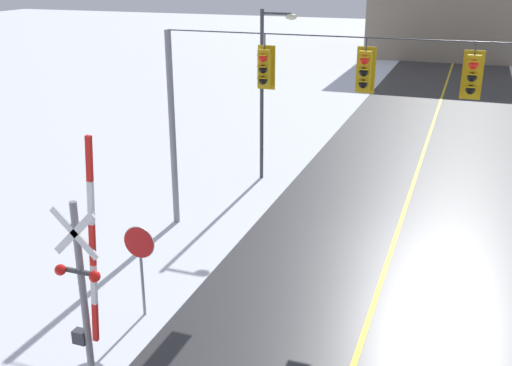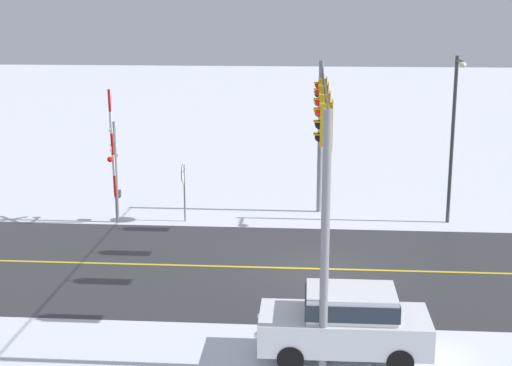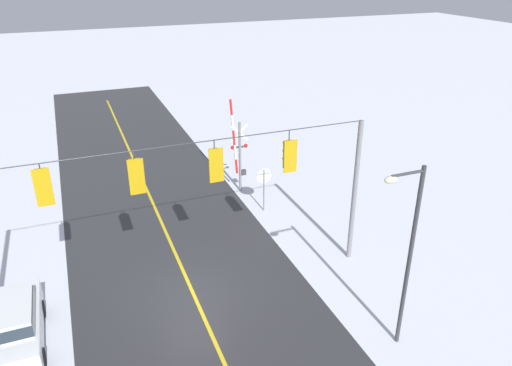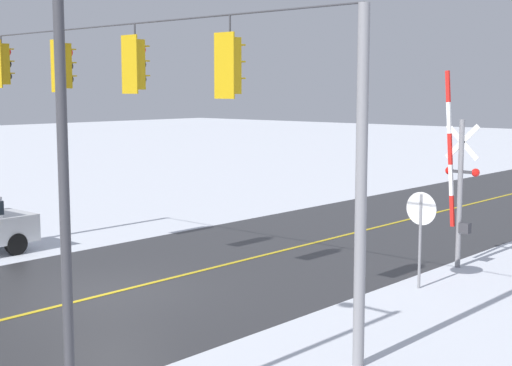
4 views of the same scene
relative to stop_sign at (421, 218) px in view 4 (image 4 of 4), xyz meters
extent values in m
plane|color=silver|center=(5.18, 5.31, -1.71)|extent=(160.00, 160.00, 0.00)
cylinder|color=gray|center=(-1.82, 5.31, 1.39)|extent=(0.20, 0.20, 6.20)
cylinder|color=#38383D|center=(5.18, 5.31, 4.49)|extent=(14.00, 0.04, 0.04)
cylinder|color=#38383D|center=(1.24, 5.31, 4.27)|extent=(0.04, 0.04, 0.43)
cube|color=#C6990F|center=(1.24, 5.31, 3.52)|extent=(0.34, 0.28, 1.08)
cube|color=#C6990F|center=(1.24, 5.47, 3.52)|extent=(0.52, 0.03, 1.26)
sphere|color=red|center=(1.24, 5.16, 3.84)|extent=(0.24, 0.24, 0.24)
cube|color=#C6990F|center=(1.24, 5.09, 3.92)|extent=(0.26, 0.16, 0.03)
sphere|color=black|center=(1.24, 5.16, 3.52)|extent=(0.24, 0.24, 0.24)
cube|color=#C6990F|center=(1.24, 5.09, 3.60)|extent=(0.26, 0.16, 0.03)
sphere|color=black|center=(1.24, 5.16, 3.20)|extent=(0.24, 0.24, 0.24)
cube|color=#C6990F|center=(1.24, 5.09, 3.28)|extent=(0.26, 0.16, 0.03)
cylinder|color=#38383D|center=(4.09, 5.31, 4.32)|extent=(0.04, 0.04, 0.34)
cube|color=#C6990F|center=(4.09, 5.31, 3.61)|extent=(0.34, 0.28, 1.08)
cube|color=#C6990F|center=(4.09, 5.47, 3.61)|extent=(0.52, 0.03, 1.26)
sphere|color=red|center=(4.09, 5.16, 3.93)|extent=(0.24, 0.24, 0.24)
cube|color=#C6990F|center=(4.09, 5.09, 4.01)|extent=(0.26, 0.16, 0.03)
sphere|color=black|center=(4.09, 5.16, 3.61)|extent=(0.24, 0.24, 0.24)
cube|color=#C6990F|center=(4.09, 5.09, 3.69)|extent=(0.26, 0.16, 0.03)
sphere|color=black|center=(4.09, 5.16, 3.29)|extent=(0.24, 0.24, 0.24)
cube|color=#C6990F|center=(4.09, 5.09, 3.37)|extent=(0.26, 0.16, 0.03)
cylinder|color=#38383D|center=(6.83, 5.31, 4.33)|extent=(0.04, 0.04, 0.31)
cube|color=#C6990F|center=(6.83, 5.31, 3.63)|extent=(0.34, 0.28, 1.08)
cube|color=#C6990F|center=(6.83, 5.47, 3.63)|extent=(0.52, 0.03, 1.26)
sphere|color=red|center=(6.83, 5.16, 3.95)|extent=(0.24, 0.24, 0.24)
cube|color=#C6990F|center=(6.83, 5.09, 4.04)|extent=(0.26, 0.16, 0.03)
sphere|color=black|center=(6.83, 5.16, 3.63)|extent=(0.24, 0.24, 0.24)
cube|color=#C6990F|center=(6.83, 5.09, 3.72)|extent=(0.26, 0.16, 0.03)
sphere|color=black|center=(6.83, 5.16, 3.31)|extent=(0.24, 0.24, 0.24)
cube|color=#C6990F|center=(6.83, 5.09, 3.40)|extent=(0.26, 0.16, 0.03)
cylinder|color=#38383D|center=(9.67, 5.31, 4.38)|extent=(0.04, 0.04, 0.20)
cube|color=#C6990F|center=(9.67, 5.31, 3.74)|extent=(0.34, 0.28, 1.08)
sphere|color=red|center=(9.67, 5.16, 4.06)|extent=(0.24, 0.24, 0.24)
cube|color=#C6990F|center=(9.67, 5.09, 4.15)|extent=(0.26, 0.16, 0.03)
sphere|color=black|center=(9.67, 5.16, 3.74)|extent=(0.24, 0.24, 0.24)
cube|color=#C6990F|center=(9.67, 5.09, 3.83)|extent=(0.26, 0.16, 0.03)
sphere|color=black|center=(9.67, 5.16, 3.42)|extent=(0.24, 0.24, 0.24)
cube|color=#C6990F|center=(9.67, 5.09, 3.51)|extent=(0.26, 0.16, 0.03)
cylinder|color=gray|center=(0.00, 0.02, -0.56)|extent=(0.07, 0.07, 2.30)
cylinder|color=#B71414|center=(0.00, -0.02, 0.24)|extent=(0.76, 0.03, 0.76)
cylinder|color=white|center=(0.00, 0.00, 0.24)|extent=(0.80, 0.02, 0.80)
cylinder|color=gray|center=(0.32, -2.61, 0.29)|extent=(0.14, 0.14, 4.00)
cube|color=white|center=(0.32, -2.66, 1.69)|extent=(0.98, 0.04, 0.98)
cube|color=white|center=(0.32, -2.66, 1.69)|extent=(0.98, 0.04, 0.98)
cube|color=#38383D|center=(0.32, -2.65, 0.89)|extent=(0.80, 0.06, 0.08)
sphere|color=red|center=(-0.06, -2.71, 0.89)|extent=(0.22, 0.22, 0.22)
sphere|color=red|center=(0.70, -2.71, 0.89)|extent=(0.22, 0.22, 0.22)
cube|color=red|center=(0.53, -2.61, -0.20)|extent=(0.16, 0.08, 0.84)
cube|color=white|center=(0.59, -2.61, 0.64)|extent=(0.16, 0.08, 0.84)
cube|color=red|center=(0.65, -2.61, 1.48)|extent=(0.16, 0.08, 0.84)
cube|color=white|center=(0.71, -2.61, 2.32)|extent=(0.16, 0.08, 0.84)
cube|color=red|center=(0.77, -2.61, 3.15)|extent=(0.16, 0.08, 0.84)
cube|color=#38383D|center=(0.14, -2.61, -0.61)|extent=(0.28, 0.20, 0.28)
sphere|color=#EFEACC|center=(12.00, 3.76, -0.94)|extent=(0.16, 0.16, 0.16)
sphere|color=#EFEACC|center=(10.86, 3.76, -0.94)|extent=(0.16, 0.16, 0.16)
cylinder|color=black|center=(10.63, 4.55, -1.39)|extent=(0.22, 0.64, 0.64)
cylinder|color=#38383D|center=(-0.62, 10.36, 1.54)|extent=(0.14, 0.14, 6.50)
camera|label=1|loc=(6.82, -10.87, 6.31)|focal=41.91mm
camera|label=2|loc=(28.58, 4.97, 6.74)|focal=53.23mm
camera|label=3|loc=(8.56, 20.41, 10.21)|focal=34.07mm
camera|label=4|loc=(-8.89, 15.88, 3.06)|focal=52.71mm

